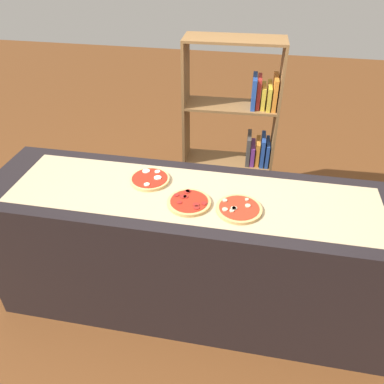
{
  "coord_description": "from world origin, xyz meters",
  "views": [
    {
      "loc": [
        0.31,
        -1.66,
        2.13
      ],
      "look_at": [
        0.0,
        0.0,
        0.91
      ],
      "focal_mm": 35.46,
      "sensor_mm": 36.0,
      "label": 1
    }
  ],
  "objects": [
    {
      "name": "counter",
      "position": [
        0.0,
        0.0,
        0.45
      ],
      "size": [
        2.4,
        0.67,
        0.89
      ],
      "primitive_type": "cube",
      "color": "black",
      "rests_on": "ground_plane"
    },
    {
      "name": "parchment_paper",
      "position": [
        0.0,
        0.0,
        0.89
      ],
      "size": [
        2.04,
        0.51,
        0.0
      ],
      "primitive_type": "cube",
      "color": "tan",
      "rests_on": "counter"
    },
    {
      "name": "ground_plane",
      "position": [
        0.0,
        0.0,
        0.0
      ],
      "size": [
        12.0,
        12.0,
        0.0
      ],
      "primitive_type": "plane",
      "color": "brown"
    },
    {
      "name": "bookshelf",
      "position": [
        0.19,
        1.07,
        0.64
      ],
      "size": [
        0.73,
        0.3,
        1.47
      ],
      "color": "brown",
      "rests_on": "ground_plane"
    },
    {
      "name": "pizza_pepperoni_1",
      "position": [
        -0.0,
        -0.08,
        0.9
      ],
      "size": [
        0.23,
        0.23,
        0.02
      ],
      "color": "tan",
      "rests_on": "parchment_paper"
    },
    {
      "name": "pizza_mozzarella_0",
      "position": [
        -0.27,
        0.09,
        0.9
      ],
      "size": [
        0.23,
        0.23,
        0.03
      ],
      "color": "#DBB26B",
      "rests_on": "parchment_paper"
    },
    {
      "name": "pizza_mushroom_2",
      "position": [
        0.27,
        -0.09,
        0.9
      ],
      "size": [
        0.24,
        0.24,
        0.03
      ],
      "color": "tan",
      "rests_on": "parchment_paper"
    }
  ]
}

